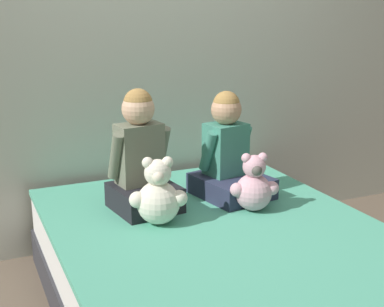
{
  "coord_description": "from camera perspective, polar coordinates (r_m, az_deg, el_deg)",
  "views": [
    {
      "loc": [
        -1.06,
        -2.0,
        1.43
      ],
      "look_at": [
        0.0,
        0.38,
        0.72
      ],
      "focal_mm": 50.0,
      "sensor_mm": 36.0,
      "label": 1
    }
  ],
  "objects": [
    {
      "name": "teddy_bear_held_by_left_child",
      "position": [
        2.52,
        -3.62,
        -4.54
      ],
      "size": [
        0.27,
        0.21,
        0.33
      ],
      "rotation": [
        0.0,
        0.0,
        -0.31
      ],
      "color": "silver",
      "rests_on": "bed"
    },
    {
      "name": "bed",
      "position": [
        2.57,
        3.5,
        -12.87
      ],
      "size": [
        1.5,
        1.97,
        0.44
      ],
      "color": "#2D2D33",
      "rests_on": "ground_plane"
    },
    {
      "name": "child_on_right",
      "position": [
        2.9,
        3.9,
        -0.26
      ],
      "size": [
        0.4,
        0.44,
        0.57
      ],
      "rotation": [
        0.0,
        0.0,
        0.19
      ],
      "color": "#282D47",
      "rests_on": "bed"
    },
    {
      "name": "child_on_left",
      "position": [
        2.69,
        -5.44,
        -0.68
      ],
      "size": [
        0.34,
        0.36,
        0.61
      ],
      "rotation": [
        0.0,
        0.0,
        0.14
      ],
      "color": "black",
      "rests_on": "bed"
    },
    {
      "name": "wall_behind_bed",
      "position": [
        3.26,
        -5.15,
        12.1
      ],
      "size": [
        8.0,
        0.06,
        2.5
      ],
      "color": "beige",
      "rests_on": "ground_plane"
    },
    {
      "name": "teddy_bear_held_by_right_child",
      "position": [
        2.7,
        6.6,
        -3.51
      ],
      "size": [
        0.24,
        0.19,
        0.3
      ],
      "rotation": [
        0.0,
        0.0,
        -0.28
      ],
      "color": "#DBA3B2",
      "rests_on": "bed"
    }
  ]
}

